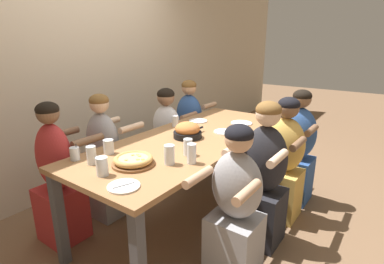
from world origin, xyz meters
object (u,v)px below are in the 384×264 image
Objects in this scene: skillet_bowl at (188,131)px; empty_plate_c at (225,132)px; drinking_glass_c at (92,156)px; diner_near_midright at (283,164)px; diner_near_right at (296,152)px; diner_far_midright at (167,139)px; empty_plate_d at (241,123)px; drinking_glass_e at (102,167)px; drinking_glass_b at (242,133)px; drinking_glass_d at (175,122)px; empty_plate_b at (198,121)px; cocktail_glass_blue at (75,154)px; drinking_glass_g at (169,156)px; empty_plate_a at (124,186)px; drinking_glass_f at (188,147)px; drinking_glass_h at (192,155)px; diner_far_right at (189,129)px; diner_far_left at (58,180)px; drinking_glass_a at (109,147)px; diner_near_center at (263,181)px; diner_near_midleft at (235,211)px; pizza_board_main at (133,161)px; diner_far_midleft at (105,162)px.

empty_plate_c is (0.33, -0.19, -0.06)m from skillet_bowl.
diner_near_midright reaches higher than drinking_glass_c.
diner_far_midright is (-0.43, 1.38, -0.02)m from diner_near_right.
drinking_glass_e reaches higher than empty_plate_d.
drinking_glass_b is 0.73m from drinking_glass_d.
diner_far_midright is at bearing 93.54° from empty_plate_b.
drinking_glass_g reaches higher than cocktail_glass_blue.
diner_near_midright is (1.48, -0.70, -0.32)m from drinking_glass_e.
drinking_glass_f reaches higher than empty_plate_a.
empty_plate_b is 1.58× the size of drinking_glass_e.
skillet_bowl reaches higher than drinking_glass_d.
empty_plate_d is at bearing -19.02° from diner_near_midright.
drinking_glass_e is 0.86× the size of drinking_glass_h.
diner_far_right is (1.84, 0.30, -0.31)m from cocktail_glass_blue.
diner_near_midright is at bearing 45.75° from diner_far_left.
diner_near_midright reaches higher than drinking_glass_b.
drinking_glass_f is 1.60m from diner_far_right.
empty_plate_b is at bearing -1.12° from drinking_glass_a.
drinking_glass_a is 1.27m from diner_far_midright.
empty_plate_d is 1.71× the size of drinking_glass_f.
drinking_glass_b reaches higher than drinking_glass_d.
cocktail_glass_blue is 1.13m from drinking_glass_d.
skillet_bowl is 0.78m from diner_near_center.
empty_plate_c is at bearing -24.14° from cocktail_glass_blue.
drinking_glass_h is 1.45m from diner_near_right.
diner_near_midleft reaches higher than drinking_glass_a.
diner_near_right is (1.25, -0.46, -0.33)m from drinking_glass_f.
empty_plate_a is at bearing 167.79° from drinking_glass_h.
diner_near_center is 1.68m from diner_far_left.
pizza_board_main reaches higher than empty_plate_d.
diner_near_right reaches higher than skillet_bowl.
drinking_glass_c is 1.06× the size of drinking_glass_e.
drinking_glass_h is at bearing -48.15° from drinking_glass_g.
diner_near_right is at bearing -38.23° from skillet_bowl.
diner_far_midright is (1.05, 0.92, -0.34)m from drinking_glass_g.
drinking_glass_e reaches higher than empty_plate_b.
diner_far_midright is (0.44, 1.38, -0.04)m from diner_near_center.
diner_far_left reaches higher than drinking_glass_d.
cocktail_glass_blue is 0.10× the size of diner_far_midleft.
empty_plate_d is (0.19, -0.42, -0.00)m from empty_plate_b.
empty_plate_a is 0.43m from drinking_glass_g.
pizza_board_main is 1.79m from diner_near_right.
diner_near_midleft is (0.48, -1.08, -0.33)m from cocktail_glass_blue.
pizza_board_main is at bearing 152.07° from drinking_glass_f.
drinking_glass_a is (-1.19, 0.02, 0.05)m from empty_plate_b.
diner_near_center reaches higher than drinking_glass_d.
diner_far_midright is 0.99× the size of diner_near_midleft.
drinking_glass_f is at bearing -39.98° from drinking_glass_c.
drinking_glass_c is 0.11× the size of diner_near_right.
drinking_glass_b is at bearing -87.05° from drinking_glass_d.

